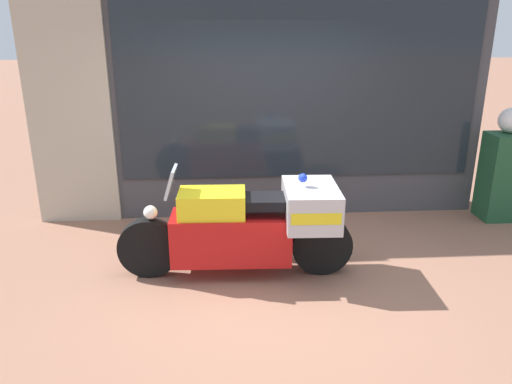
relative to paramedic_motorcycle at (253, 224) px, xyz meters
The scene contains 6 objects.
ground_plane 0.62m from the paramedic_motorcycle, 36.67° to the right, with size 60.00×60.00×0.00m, color #8E604C.
shop_building 2.14m from the paramedic_motorcycle, 96.76° to the left, with size 5.79×0.55×3.27m.
window_display 1.98m from the paramedic_motorcycle, 70.58° to the left, with size 4.32×0.30×1.88m.
paramedic_motorcycle is the anchor object (origin of this frame).
utility_cabinet 3.71m from the paramedic_motorcycle, 20.98° to the left, with size 0.73×0.42×1.14m, color #1E4C2D.
white_helmet 3.72m from the paramedic_motorcycle, 22.37° to the left, with size 0.32×0.32×0.32m, color white.
Camera 1 is at (-0.51, -4.47, 2.51)m, focal length 35.00 mm.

